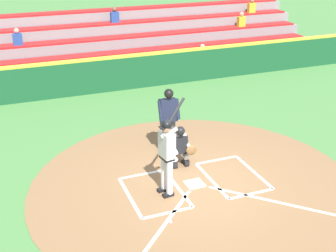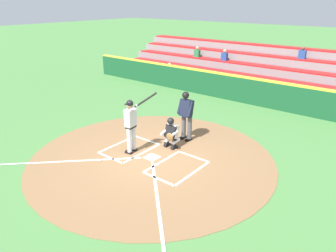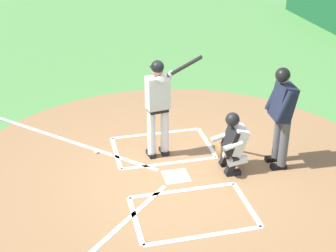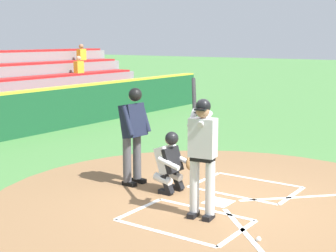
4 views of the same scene
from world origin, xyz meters
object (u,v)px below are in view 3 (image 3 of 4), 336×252
catcher (232,142)px  baseball (97,152)px  plate_umpire (282,111)px  batter (159,102)px

catcher → baseball: 2.59m
catcher → baseball: bearing=62.7°
plate_umpire → baseball: size_ratio=25.20×
plate_umpire → baseball: (1.16, 3.12, -1.04)m
plate_umpire → baseball: bearing=69.6°
batter → catcher: 1.47m
plate_umpire → baseball: 3.49m
plate_umpire → catcher: bearing=89.8°
catcher → plate_umpire: size_ratio=0.61×
batter → catcher: batter is taller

